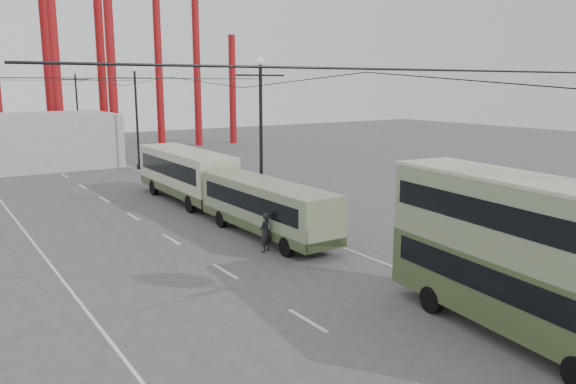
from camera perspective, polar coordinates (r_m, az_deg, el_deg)
ground at (r=17.28m, az=12.91°, el=-16.36°), size 160.00×160.00×0.00m
road_markings at (r=32.82m, az=-13.98°, el=-3.17°), size 12.52×120.00×0.01m
lamp_post_mid at (r=33.21m, az=-2.76°, el=5.50°), size 3.20×0.44×9.32m
lamp_post_far at (r=53.26m, az=-15.10°, el=7.21°), size 3.20×0.44×9.32m
lamp_post_distant at (r=74.41m, az=-20.61°, el=7.86°), size 3.20×0.44×9.32m
double_decker_bus at (r=18.68m, az=22.55°, el=-5.43°), size 3.49×9.68×5.08m
single_decker_green at (r=28.95m, az=-2.22°, el=-1.44°), size 2.42×10.20×2.88m
single_decker_cream at (r=38.47m, az=-10.29°, el=1.95°), size 2.95×10.99×3.40m
pedestrian at (r=26.53m, az=-2.32°, el=-4.11°), size 0.82×0.70×1.89m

